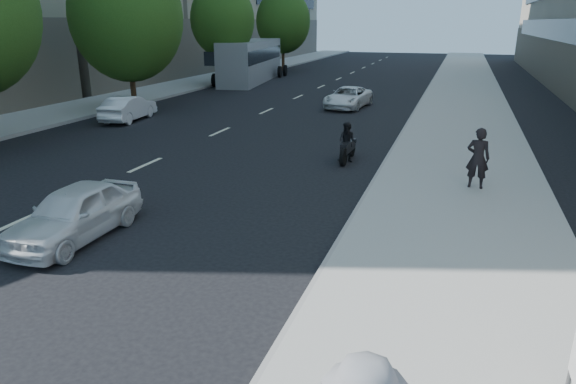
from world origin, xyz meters
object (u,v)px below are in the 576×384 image
at_px(white_sedan_far, 348,97).
at_px(bus, 252,61).
at_px(pedestrian_woman, 478,158).
at_px(motorcycle, 348,144).
at_px(white_sedan_mid, 128,108).
at_px(white_sedan_near, 75,213).

bearing_deg(white_sedan_far, bus, 139.32).
height_order(pedestrian_woman, bus, bus).
relative_size(pedestrian_woman, motorcycle, 0.87).
relative_size(pedestrian_woman, white_sedan_mid, 0.47).
bearing_deg(bus, motorcycle, -68.48).
bearing_deg(white_sedan_near, bus, 104.90).
height_order(motorcycle, bus, bus).
height_order(white_sedan_mid, motorcycle, motorcycle).
bearing_deg(white_sedan_mid, pedestrian_woman, 151.26).
relative_size(pedestrian_woman, white_sedan_near, 0.49).
height_order(white_sedan_far, motorcycle, motorcycle).
bearing_deg(pedestrian_woman, white_sedan_mid, -17.33).
distance_m(white_sedan_near, white_sedan_mid, 15.26).
bearing_deg(bus, white_sedan_mid, -95.26).
height_order(pedestrian_woman, white_sedan_mid, pedestrian_woman).
xyz_separation_m(white_sedan_far, motorcycle, (2.52, -11.96, 0.04)).
bearing_deg(motorcycle, bus, 122.95).
distance_m(white_sedan_near, motorcycle, 9.78).
xyz_separation_m(pedestrian_woman, white_sedan_far, (-6.80, 14.22, -0.44)).
bearing_deg(pedestrian_woman, white_sedan_far, -59.60).
relative_size(pedestrian_woman, bus, 0.14).
xyz_separation_m(pedestrian_woman, motorcycle, (-4.28, 2.26, -0.40)).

